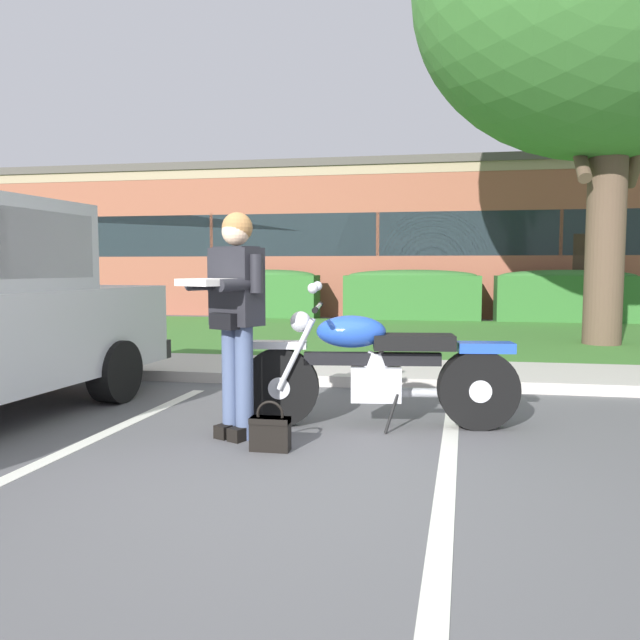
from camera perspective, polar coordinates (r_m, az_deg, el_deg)
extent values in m
plane|color=#565659|center=(4.06, -3.02, -13.79)|extent=(140.00, 140.00, 0.00)
cube|color=#B7B2A8|center=(6.84, 2.58, -5.57)|extent=(60.00, 0.20, 0.12)
cube|color=#B7B2A8|center=(7.67, 3.41, -4.58)|extent=(60.00, 1.50, 0.08)
cube|color=#3D752D|center=(11.64, 5.73, -1.42)|extent=(60.00, 6.53, 0.06)
cube|color=silver|center=(4.85, -21.95, -10.96)|extent=(0.36, 4.40, 0.01)
cube|color=silver|center=(4.15, 11.55, -13.39)|extent=(0.36, 4.40, 0.01)
cylinder|color=black|center=(5.12, -3.70, -6.16)|extent=(0.65, 0.18, 0.64)
cylinder|color=silver|center=(5.12, -3.70, -6.16)|extent=(0.19, 0.14, 0.18)
cylinder|color=black|center=(5.18, 14.28, -6.17)|extent=(0.66, 0.26, 0.64)
cylinder|color=silver|center=(5.18, 14.28, -6.17)|extent=(0.20, 0.22, 0.18)
cube|color=silver|center=(5.06, -3.72, -2.26)|extent=(0.45, 0.19, 0.06)
cube|color=blue|center=(5.13, 14.90, -2.43)|extent=(0.46, 0.25, 0.08)
cylinder|color=silver|center=(4.98, -2.27, -3.21)|extent=(0.31, 0.08, 0.58)
cylinder|color=silver|center=(5.14, -2.10, -2.96)|extent=(0.31, 0.08, 0.58)
sphere|color=silver|center=(5.02, -1.79, -0.16)|extent=(0.17, 0.17, 0.17)
cylinder|color=silver|center=(5.00, -0.19, 1.20)|extent=(0.12, 0.72, 0.03)
cylinder|color=black|center=(4.65, -0.46, 0.92)|extent=(0.06, 0.10, 0.04)
cylinder|color=black|center=(5.36, 0.03, 1.44)|extent=(0.06, 0.10, 0.04)
sphere|color=silver|center=(4.70, -0.66, 2.92)|extent=(0.08, 0.08, 0.08)
sphere|color=silver|center=(5.30, -0.22, 3.13)|extent=(0.08, 0.08, 0.08)
cube|color=black|center=(5.04, 4.79, -3.56)|extent=(1.10, 0.23, 0.10)
ellipsoid|color=blue|center=(5.01, 2.87, -1.06)|extent=(0.59, 0.39, 0.26)
cube|color=black|center=(5.04, 8.56, -1.99)|extent=(0.67, 0.36, 0.12)
cube|color=silver|center=(5.08, 5.12, -5.79)|extent=(0.43, 0.29, 0.28)
cylinder|color=silver|center=(5.05, 4.74, -4.01)|extent=(0.19, 0.14, 0.21)
cylinder|color=silver|center=(5.05, 5.52, -4.01)|extent=(0.19, 0.14, 0.21)
cylinder|color=silver|center=(5.26, 9.12, -6.57)|extent=(0.61, 0.15, 0.08)
cylinder|color=silver|center=(5.28, 11.29, -6.55)|extent=(0.61, 0.15, 0.08)
cylinder|color=black|center=(4.97, 6.56, -8.52)|extent=(0.11, 0.13, 0.30)
cube|color=black|center=(4.81, -7.06, -10.20)|extent=(0.20, 0.26, 0.10)
cube|color=black|center=(4.90, -8.27, -9.92)|extent=(0.20, 0.26, 0.10)
cylinder|color=#47567A|center=(4.74, -6.94, -5.71)|extent=(0.14, 0.14, 0.86)
cylinder|color=#47567A|center=(4.84, -8.16, -5.51)|extent=(0.14, 0.14, 0.86)
cube|color=#232328|center=(4.71, -7.65, 3.03)|extent=(0.44, 0.37, 0.58)
cube|color=#232328|center=(4.71, -7.69, 6.32)|extent=(0.36, 0.31, 0.06)
sphere|color=beige|center=(4.72, -7.71, 8.02)|extent=(0.21, 0.21, 0.21)
sphere|color=olive|center=(4.73, -7.59, 8.37)|extent=(0.23, 0.23, 0.23)
cube|color=black|center=(4.63, -8.73, -0.11)|extent=(0.24, 0.19, 0.12)
cylinder|color=#232328|center=(4.48, -7.60, 3.20)|extent=(0.23, 0.34, 0.09)
cylinder|color=#232328|center=(4.71, -10.41, 3.24)|extent=(0.23, 0.34, 0.09)
cylinder|color=#232328|center=(4.54, -5.84, 4.25)|extent=(0.10, 0.10, 0.28)
cylinder|color=#232328|center=(4.85, -9.71, 4.24)|extent=(0.10, 0.10, 0.28)
cube|color=white|center=(4.50, -10.31, 3.42)|extent=(0.43, 0.43, 0.05)
cube|color=black|center=(4.49, -4.57, -10.35)|extent=(0.28, 0.12, 0.24)
cube|color=black|center=(4.46, -4.60, -9.13)|extent=(0.28, 0.13, 0.04)
torus|color=black|center=(4.45, -4.59, -8.62)|extent=(0.20, 0.02, 0.20)
cube|color=black|center=(6.48, -26.99, 5.62)|extent=(1.57, 0.38, 0.51)
cube|color=black|center=(7.55, -19.99, -2.26)|extent=(1.90, 0.27, 0.20)
cylinder|color=black|center=(6.30, -18.26, -4.49)|extent=(0.29, 0.62, 0.60)
cylinder|color=brown|center=(10.98, 24.64, 6.29)|extent=(0.59, 0.59, 3.31)
cylinder|color=brown|center=(11.24, 27.16, 13.52)|extent=(0.21, 1.03, 1.04)
cylinder|color=brown|center=(11.02, 22.67, 13.78)|extent=(0.21, 1.01, 1.01)
cube|color=#336B2D|center=(15.59, -4.70, 2.09)|extent=(2.45, 0.90, 1.10)
ellipsoid|color=#336B2D|center=(15.58, -4.71, 4.11)|extent=(2.32, 0.84, 0.28)
cube|color=#336B2D|center=(15.08, 8.38, 1.96)|extent=(3.20, 0.90, 1.10)
ellipsoid|color=#336B2D|center=(15.07, 8.41, 4.05)|extent=(3.04, 0.84, 0.28)
cube|color=#336B2D|center=(15.39, 21.63, 1.73)|extent=(3.17, 0.90, 1.10)
ellipsoid|color=#336B2D|center=(15.37, 21.70, 3.78)|extent=(3.02, 0.84, 0.28)
cube|color=#93513D|center=(21.59, 6.56, 6.53)|extent=(26.04, 11.24, 3.88)
cube|color=#998466|center=(16.20, 5.36, 13.58)|extent=(26.04, 0.10, 0.24)
cube|color=#4C4742|center=(21.74, 6.62, 11.91)|extent=(26.30, 11.35, 0.20)
cube|color=#1E282D|center=(16.02, 5.31, 7.83)|extent=(22.14, 0.06, 1.10)
cube|color=#93513D|center=(18.94, -22.68, 7.01)|extent=(0.08, 0.04, 1.20)
cube|color=#93513D|center=(16.97, -9.90, 7.61)|extent=(0.08, 0.04, 1.20)
cube|color=#93513D|center=(16.01, 5.31, 7.83)|extent=(0.08, 0.04, 1.20)
cube|color=#93513D|center=(16.25, 21.20, 7.48)|extent=(0.08, 0.04, 1.20)
cube|color=#473323|center=(16.42, 23.75, 3.58)|extent=(1.00, 0.08, 2.10)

